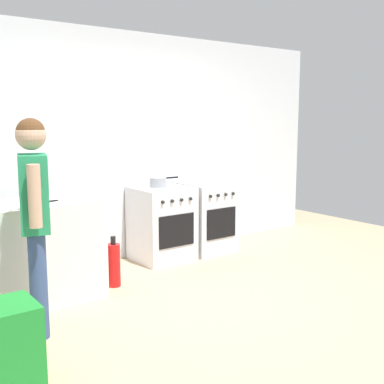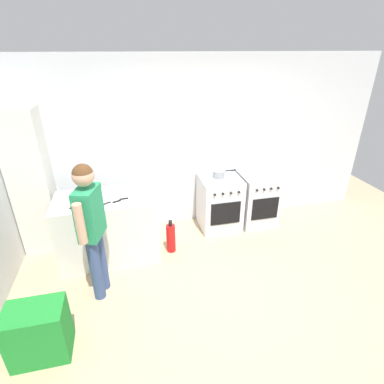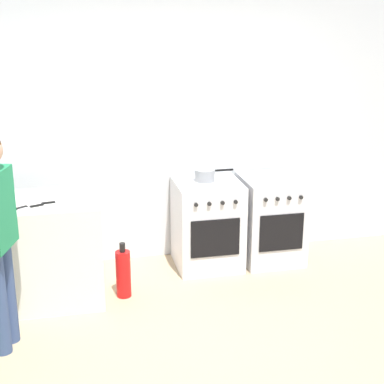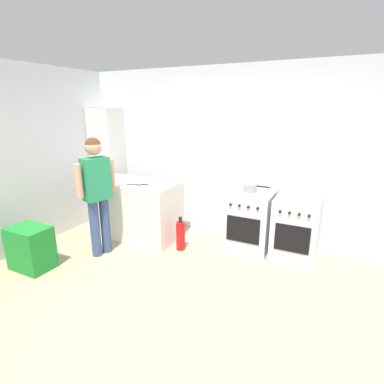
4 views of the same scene
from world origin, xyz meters
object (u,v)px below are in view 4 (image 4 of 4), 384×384
object	(u,v)px
oven_left	(249,221)
fire_extinguisher	(181,235)
oven_right	(296,229)
knife_paring	(136,185)
recycling_crate_upper	(29,238)
recycling_crate_lower	(32,258)
larder_cabinet	(108,165)
knife_carving	(151,185)
pot	(251,188)
person	(97,187)
knife_chef	(124,185)
knife_utility	(107,182)

from	to	relation	value
oven_left	fire_extinguisher	bearing A→B (deg)	-151.22
oven_right	knife_paring	distance (m)	2.33
knife_paring	recycling_crate_upper	distance (m)	1.54
knife_paring	recycling_crate_upper	bearing A→B (deg)	-121.04
oven_right	fire_extinguisher	world-z (taller)	oven_right
recycling_crate_lower	larder_cabinet	distance (m)	2.10
recycling_crate_lower	larder_cabinet	world-z (taller)	larder_cabinet
knife_carving	fire_extinguisher	xyz separation A→B (m)	(0.49, -0.02, -0.69)
recycling_crate_upper	larder_cabinet	xyz separation A→B (m)	(-0.32, 1.89, 0.58)
oven_right	knife_paring	bearing A→B (deg)	-166.44
pot	person	size ratio (longest dim) A/B	0.23
oven_right	larder_cabinet	xyz separation A→B (m)	(-3.29, 0.10, 0.57)
knife_chef	knife_carving	bearing A→B (deg)	20.27
larder_cabinet	knife_utility	bearing A→B (deg)	-50.97
knife_chef	larder_cabinet	world-z (taller)	larder_cabinet
knife_utility	recycling_crate_lower	xyz separation A→B (m)	(-0.23, -1.22, -0.76)
person	fire_extinguisher	world-z (taller)	person
knife_utility	person	bearing A→B (deg)	-60.29
knife_carving	person	xyz separation A→B (m)	(-0.45, -0.63, 0.07)
oven_right	pot	size ratio (longest dim) A/B	2.26
recycling_crate_upper	recycling_crate_lower	bearing A→B (deg)	0.00
oven_right	recycling_crate_upper	bearing A→B (deg)	-148.98
knife_carving	recycling_crate_upper	size ratio (longest dim) A/B	0.64
recycling_crate_upper	larder_cabinet	bearing A→B (deg)	99.59
person	knife_carving	bearing A→B (deg)	54.37
oven_left	person	bearing A→B (deg)	-149.11
oven_left	knife_chef	distance (m)	1.90
knife_utility	knife_paring	world-z (taller)	same
knife_utility	fire_extinguisher	size ratio (longest dim) A/B	0.47
knife_chef	fire_extinguisher	world-z (taller)	knife_chef
pot	person	distance (m)	2.12
knife_carving	knife_chef	distance (m)	0.40
recycling_crate_lower	knife_carving	bearing A→B (deg)	53.97
knife_chef	knife_utility	bearing A→B (deg)	176.32
knife_carving	recycling_crate_upper	distance (m)	1.72
knife_carving	knife_chef	xyz separation A→B (m)	(-0.38, -0.14, 0.00)
recycling_crate_lower	recycling_crate_upper	size ratio (longest dim) A/B	1.00
knife_chef	person	xyz separation A→B (m)	(-0.07, -0.49, 0.07)
fire_extinguisher	recycling_crate_lower	bearing A→B (deg)	-138.11
larder_cabinet	oven_left	bearing A→B (deg)	-2.20
recycling_crate_lower	recycling_crate_upper	distance (m)	0.28
fire_extinguisher	knife_utility	bearing A→B (deg)	-175.63
pot	person	world-z (taller)	person
recycling_crate_upper	knife_chef	bearing A→B (deg)	63.65
knife_carving	recycling_crate_lower	bearing A→B (deg)	-126.03
oven_right	knife_utility	distance (m)	2.85
knife_paring	larder_cabinet	bearing A→B (deg)	149.31
oven_right	recycling_crate_upper	world-z (taller)	oven_right
fire_extinguisher	oven_right	bearing A→B (deg)	17.53
oven_right	larder_cabinet	size ratio (longest dim) A/B	0.42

